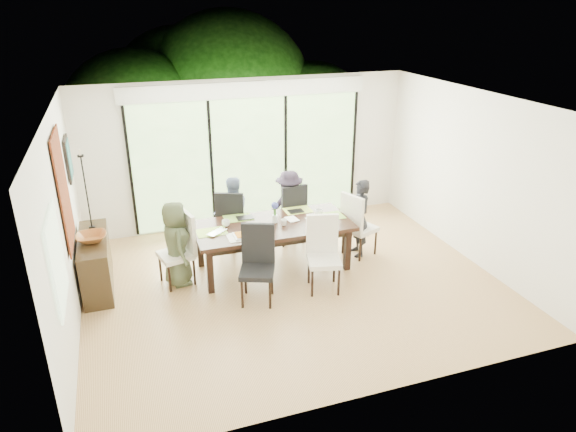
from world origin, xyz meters
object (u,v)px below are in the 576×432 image
object	(u,v)px
chair_near_right	(324,255)
sideboard	(96,262)
chair_near_left	(257,266)
chair_left_end	(175,250)
chair_right_end	(360,223)
bowl	(91,238)
chair_far_right	(289,212)
vase	(275,219)
chair_far_left	(232,219)
person_left_end	(176,244)
person_far_right	(289,207)
person_right_end	(359,218)
table_top	(273,226)
cup_b	(284,222)
person_far_left	(232,214)
laptop	(220,233)
cup_a	(226,223)
cup_c	(319,212)

from	to	relation	value
chair_near_right	sideboard	distance (m)	3.33
chair_near_left	chair_near_right	xyz separation A→B (m)	(1.00, 0.00, 0.00)
chair_left_end	chair_right_end	bearing A→B (deg)	75.83
bowl	chair_left_end	bearing A→B (deg)	-8.73
chair_far_right	chair_near_right	world-z (taller)	same
bowl	vase	bearing A→B (deg)	-2.62
chair_far_left	bowl	xyz separation A→B (m)	(-2.17, -0.68, 0.29)
chair_far_left	chair_near_right	world-z (taller)	same
chair_far_left	chair_right_end	bearing A→B (deg)	178.65
chair_near_right	person_left_end	world-z (taller)	person_left_end
person_far_right	chair_right_end	bearing A→B (deg)	142.44
person_right_end	vase	distance (m)	1.44
chair_far_left	person_far_right	bearing A→B (deg)	-158.94
table_top	chair_left_end	distance (m)	1.51
cup_b	chair_far_left	bearing A→B (deg)	122.28
person_far_right	cup_b	size ratio (longest dim) A/B	12.90
vase	person_far_left	bearing A→B (deg)	122.66
person_right_end	person_far_left	size ratio (longest dim) A/B	1.00
person_left_end	cup_b	xyz separation A→B (m)	(1.63, -0.10, 0.15)
table_top	laptop	size ratio (longest dim) A/B	7.27
person_far_left	person_far_right	bearing A→B (deg)	171.38
chair_left_end	chair_far_right	size ratio (longest dim) A/B	1.00
table_top	person_far_left	distance (m)	0.95
chair_left_end	cup_a	world-z (taller)	chair_left_end
chair_far_left	vase	size ratio (longest dim) A/B	9.17
chair_right_end	sideboard	distance (m)	4.14
vase	cup_c	size ratio (longest dim) A/B	0.97
chair_far_right	person_right_end	distance (m)	1.26
person_left_end	bowl	distance (m)	1.17
person_far_left	sideboard	world-z (taller)	person_far_left
cup_a	person_left_end	bearing A→B (deg)	-169.11
laptop	bowl	size ratio (longest dim) A/B	0.79
person_left_end	cup_c	bearing A→B (deg)	-91.36
chair_far_left	person_left_end	xyz separation A→B (m)	(-1.03, -0.85, 0.10)
chair_right_end	chair_near_left	world-z (taller)	same
cup_a	bowl	world-z (taller)	bowl
cup_b	sideboard	size ratio (longest dim) A/B	0.07
table_top	cup_c	bearing A→B (deg)	7.13
chair_left_end	chair_near_left	bearing A→B (deg)	34.80
person_right_end	person_far_left	xyz separation A→B (m)	(-1.93, 0.83, 0.00)
cup_c	chair_right_end	bearing A→B (deg)	-8.13
cup_c	sideboard	xyz separation A→B (m)	(-3.42, 0.17, -0.41)
chair_left_end	person_far_right	xyz separation A→B (m)	(2.05, 0.83, 0.10)
chair_left_end	cup_a	bearing A→B (deg)	86.45
chair_near_right	person_left_end	distance (m)	2.16
chair_left_end	person_left_end	size ratio (longest dim) A/B	0.85
chair_left_end	cup_c	world-z (taller)	chair_left_end
person_left_end	person_far_right	distance (m)	2.19
cup_b	chair_near_right	bearing A→B (deg)	-65.56
laptop	vase	bearing A→B (deg)	-27.64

